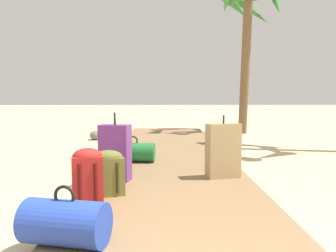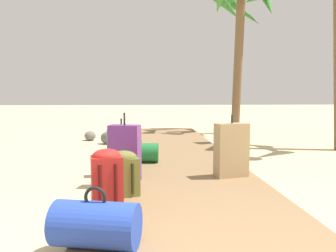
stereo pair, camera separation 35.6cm
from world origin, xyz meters
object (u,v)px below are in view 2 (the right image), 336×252
(backpack_red, at_px, (107,178))
(suitcase_purple, at_px, (125,153))
(duffel_bag_blue, at_px, (96,224))
(suitcase_tan, at_px, (231,150))
(duffel_bag_green, at_px, (137,152))
(backpack_olive, at_px, (123,172))
(suitcase_teal, at_px, (122,150))
(palm_tree_far_right, at_px, (242,16))

(backpack_red, relative_size, suitcase_purple, 0.68)
(duffel_bag_blue, distance_m, backpack_red, 0.79)
(suitcase_tan, bearing_deg, duffel_bag_blue, -126.86)
(duffel_bag_blue, relative_size, suitcase_tan, 0.81)
(duffel_bag_green, relative_size, backpack_olive, 1.47)
(duffel_bag_blue, height_order, backpack_red, backpack_red)
(backpack_red, height_order, suitcase_teal, suitcase_teal)
(palm_tree_far_right, bearing_deg, duffel_bag_blue, -112.91)
(duffel_bag_green, xyz_separation_m, backpack_red, (-0.22, -2.24, 0.15))
(duffel_bag_green, relative_size, palm_tree_far_right, 0.16)
(duffel_bag_green, bearing_deg, backpack_olive, -93.35)
(duffel_bag_green, relative_size, suitcase_tan, 0.88)
(backpack_red, distance_m, palm_tree_far_right, 7.97)
(suitcase_tan, bearing_deg, palm_tree_far_right, 73.07)
(suitcase_purple, height_order, suitcase_teal, suitcase_purple)
(duffel_bag_blue, height_order, suitcase_teal, suitcase_teal)
(suitcase_purple, relative_size, suitcase_teal, 1.16)
(suitcase_tan, xyz_separation_m, palm_tree_far_right, (1.67, 5.47, 2.96))
(suitcase_teal, distance_m, palm_tree_far_right, 6.61)
(backpack_red, bearing_deg, backpack_olive, 75.03)
(duffel_bag_blue, bearing_deg, suitcase_teal, 89.55)
(duffel_bag_green, distance_m, suitcase_purple, 1.19)
(backpack_olive, bearing_deg, palm_tree_far_right, 64.04)
(duffel_bag_blue, relative_size, backpack_red, 1.14)
(duffel_bag_blue, relative_size, suitcase_purple, 0.77)
(backpack_olive, height_order, palm_tree_far_right, palm_tree_far_right)
(suitcase_tan, height_order, backpack_olive, suitcase_tan)
(backpack_red, distance_m, suitcase_teal, 1.69)
(backpack_red, bearing_deg, suitcase_purple, 84.45)
(backpack_red, height_order, palm_tree_far_right, palm_tree_far_right)
(suitcase_purple, xyz_separation_m, suitcase_teal, (-0.08, 0.61, -0.06))
(backpack_olive, bearing_deg, suitcase_purple, 91.18)
(backpack_red, relative_size, suitcase_tan, 0.72)
(suitcase_teal, bearing_deg, palm_tree_far_right, 57.88)
(duffel_bag_green, distance_m, suitcase_teal, 0.60)
(suitcase_tan, relative_size, palm_tree_far_right, 0.19)
(duffel_bag_blue, bearing_deg, palm_tree_far_right, 67.09)
(duffel_bag_green, height_order, backpack_red, backpack_red)
(suitcase_tan, distance_m, backpack_olive, 1.57)
(backpack_red, relative_size, suitcase_teal, 0.79)
(duffel_bag_green, bearing_deg, suitcase_teal, -109.85)
(duffel_bag_green, xyz_separation_m, suitcase_purple, (-0.12, -1.16, 0.20))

